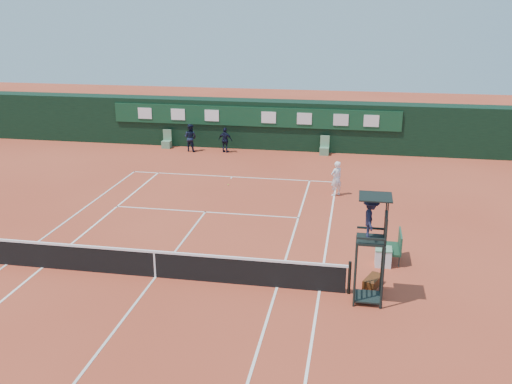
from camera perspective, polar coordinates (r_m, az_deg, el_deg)
ground at (r=19.60m, az=-10.01°, el=-8.38°), size 90.00×90.00×0.00m
court_lines at (r=19.60m, az=-10.01°, el=-8.37°), size 11.05×23.85×0.01m
tennis_net at (r=19.38m, az=-10.09°, el=-7.04°), size 12.90×0.10×1.10m
back_wall at (r=36.40m, az=-0.08°, el=6.85°), size 40.00×1.65×3.00m
linesman_chair_left at (r=36.84m, az=-8.91°, el=4.88°), size 0.55×0.50×1.15m
linesman_chair_right at (r=34.93m, az=6.85°, el=4.23°), size 0.55×0.50×1.15m
umpire_chair at (r=17.16m, az=11.47°, el=-3.43°), size 0.96×0.95×3.42m
player_bench at (r=20.81m, az=13.80°, el=-5.21°), size 0.55×1.20×1.10m
tennis_bag at (r=19.02m, az=11.60°, el=-8.80°), size 0.68×0.95×0.33m
cooler at (r=20.48m, az=12.59°, el=-6.33°), size 0.57×0.57×0.65m
tennis_ball at (r=28.83m, az=-2.79°, el=0.74°), size 0.07×0.07×0.07m
player at (r=27.30m, az=8.03°, el=1.35°), size 0.73×0.71×1.68m
ball_kid_left at (r=35.66m, az=-6.58°, el=5.42°), size 0.98×0.85×1.71m
ball_kid_right at (r=35.20m, az=-3.09°, el=5.21°), size 0.96×0.55×1.54m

